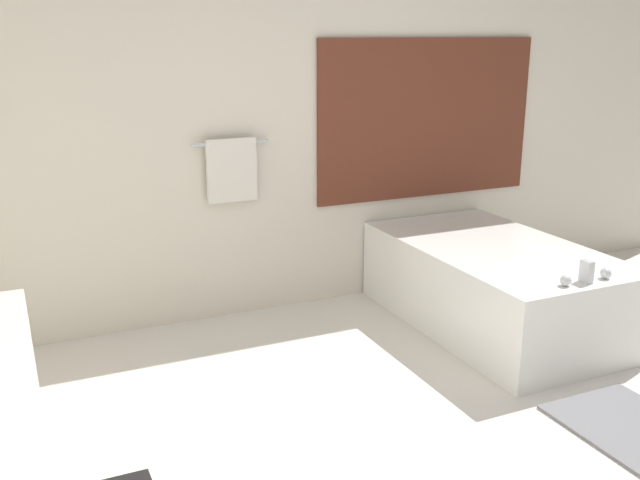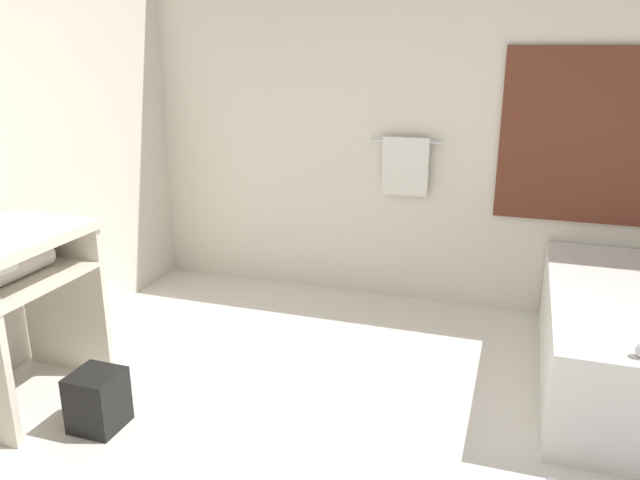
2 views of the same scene
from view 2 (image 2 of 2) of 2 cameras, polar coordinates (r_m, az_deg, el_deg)
wall_back_with_blinds at (r=4.32m, az=12.72°, el=11.25°), size 7.40×0.13×2.70m
waste_bin at (r=3.27m, az=-19.66°, el=-13.63°), size 0.23×0.23×0.29m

